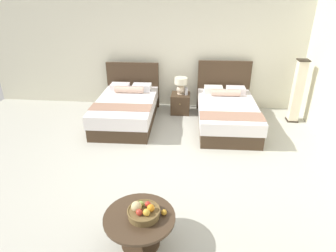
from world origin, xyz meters
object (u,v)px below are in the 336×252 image
bed_near_window (127,109)px  floor_lamp_corner (297,92)px  table_lamp (181,84)px  fruit_bowl (143,212)px  vase (186,91)px  bed_near_corner (227,113)px  nightstand (180,103)px  loose_apple (164,212)px  coffee_table (140,223)px

bed_near_window → floor_lamp_corner: bearing=5.9°
table_lamp → fruit_bowl: 4.16m
vase → floor_lamp_corner: (2.48, -0.21, 0.15)m
vase → fruit_bowl: (-0.34, -4.09, -0.07)m
bed_near_window → bed_near_corner: (2.25, 0.01, -0.01)m
nightstand → fruit_bowl: fruit_bowl is taller
vase → fruit_bowl: 4.10m
nightstand → loose_apple: (0.03, -4.08, 0.22)m
bed_near_corner → table_lamp: (-1.06, 0.66, 0.41)m
nightstand → table_lamp: bearing=90.0°
bed_near_window → bed_near_corner: bed_near_corner is taller
bed_near_corner → floor_lamp_corner: floor_lamp_corner is taller
bed_near_corner → coffee_table: size_ratio=2.55×
nightstand → fruit_bowl: (-0.20, -4.13, 0.26)m
bed_near_window → loose_apple: (1.22, -3.43, 0.15)m
bed_near_window → table_lamp: (1.19, 0.67, 0.41)m
fruit_bowl → loose_apple: 0.24m
nightstand → floor_lamp_corner: 2.67m
fruit_bowl → loose_apple: bearing=11.9°
vase → fruit_bowl: size_ratio=0.47×
bed_near_window → floor_lamp_corner: size_ratio=1.45×
nightstand → bed_near_window: bearing=-151.5°
fruit_bowl → floor_lamp_corner: bearing=54.0°
table_lamp → loose_apple: 4.11m
loose_apple → floor_lamp_corner: size_ratio=0.05×
fruit_bowl → loose_apple: (0.23, 0.05, -0.04)m
coffee_table → floor_lamp_corner: 4.84m
bed_near_corner → coffee_table: 3.73m
nightstand → coffee_table: nightstand is taller
coffee_table → bed_near_corner: bearing=69.4°
floor_lamp_corner → nightstand: bearing=174.5°
bed_near_window → nightstand: 1.36m
bed_near_window → nightstand: (1.19, 0.65, -0.07)m
bed_near_corner → vase: size_ratio=11.87×
nightstand → vase: vase is taller
table_lamp → coffee_table: bearing=-93.5°
bed_near_window → floor_lamp_corner: floor_lamp_corner is taller
bed_near_corner → coffee_table: (-1.31, -3.49, 0.01)m
nightstand → coffee_table: size_ratio=0.58×
vase → loose_apple: vase is taller
bed_near_window → fruit_bowl: (0.99, -3.48, 0.18)m
bed_near_window → bed_near_corner: size_ratio=0.96×
vase → nightstand: bearing=163.7°
vase → coffee_table: bearing=-95.4°
bed_near_window → table_lamp: bearing=29.2°
bed_near_corner → floor_lamp_corner: 1.65m
coffee_table → nightstand: bearing=86.5°
coffee_table → vase: bearing=84.6°
bed_near_window → table_lamp: 1.43m
vase → coffee_table: (-0.39, -4.09, -0.24)m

